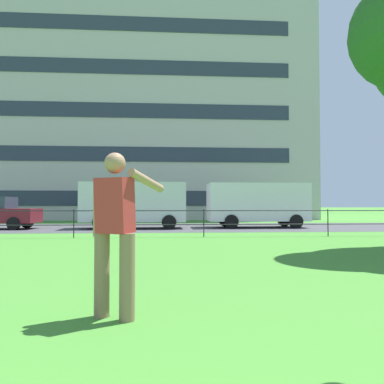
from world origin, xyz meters
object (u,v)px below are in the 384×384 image
Objects in this scene: person_thrower at (115,228)px; panel_van_center at (134,202)px; panel_van_far_right at (257,203)px; apartment_building_background at (127,107)px.

person_thrower is 0.34× the size of panel_van_center.
apartment_building_background reaches higher than panel_van_far_right.
panel_van_far_right is 0.16× the size of apartment_building_background.
person_thrower is at bearing -86.42° from panel_van_center.
apartment_building_background is (-1.94, 16.27, 8.71)m from panel_van_center.
panel_van_far_right is (6.23, 0.38, 0.00)m from panel_van_center.
panel_van_center is 18.56m from apartment_building_background.
panel_van_far_right is at bearing -62.79° from apartment_building_background.
apartment_building_background reaches higher than panel_van_center.
panel_van_far_right reaches higher than person_thrower.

